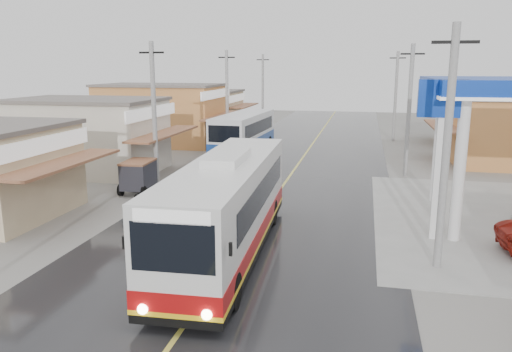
# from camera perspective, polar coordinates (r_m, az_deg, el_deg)

# --- Properties ---
(ground) EXTENTS (120.00, 120.00, 0.00)m
(ground) POSITION_cam_1_polar(r_m,az_deg,el_deg) (18.58, -2.21, -8.62)
(ground) COLOR slate
(ground) RESTS_ON ground
(road) EXTENTS (12.00, 90.00, 0.02)m
(road) POSITION_cam_1_polar(r_m,az_deg,el_deg) (32.77, 4.35, 0.65)
(road) COLOR black
(road) RESTS_ON ground
(centre_line) EXTENTS (0.15, 90.00, 0.01)m
(centre_line) POSITION_cam_1_polar(r_m,az_deg,el_deg) (32.76, 4.35, 0.68)
(centre_line) COLOR #D8CC4C
(centre_line) RESTS_ON road
(shopfronts_left) EXTENTS (11.00, 44.00, 5.20)m
(shopfronts_left) POSITION_cam_1_polar(r_m,az_deg,el_deg) (39.45, -14.06, 2.31)
(shopfronts_left) COLOR tan
(shopfronts_left) RESTS_ON ground
(utility_poles_left) EXTENTS (1.60, 50.00, 8.00)m
(utility_poles_left) POSITION_cam_1_polar(r_m,az_deg,el_deg) (35.34, -6.73, 1.45)
(utility_poles_left) COLOR gray
(utility_poles_left) RESTS_ON ground
(utility_poles_right) EXTENTS (1.60, 36.00, 8.00)m
(utility_poles_right) POSITION_cam_1_polar(r_m,az_deg,el_deg) (32.58, 16.63, 0.08)
(utility_poles_right) COLOR gray
(utility_poles_right) RESTS_ON ground
(coach_bus) EXTENTS (3.12, 11.93, 3.70)m
(coach_bus) POSITION_cam_1_polar(r_m,az_deg,el_deg) (17.83, -3.20, -3.50)
(coach_bus) COLOR silver
(coach_bus) RESTS_ON road
(second_bus) EXTENTS (3.01, 9.58, 3.14)m
(second_bus) POSITION_cam_1_polar(r_m,az_deg,el_deg) (38.20, -1.42, 4.92)
(second_bus) COLOR silver
(second_bus) RESTS_ON road
(cyclist) EXTENTS (0.92, 1.91, 1.98)m
(cyclist) POSITION_cam_1_polar(r_m,az_deg,el_deg) (28.62, -3.85, 0.25)
(cyclist) COLOR black
(cyclist) RESTS_ON ground
(tricycle_near) EXTENTS (1.64, 2.31, 1.76)m
(tricycle_near) POSITION_cam_1_polar(r_m,az_deg,el_deg) (27.40, -13.32, 0.15)
(tricycle_near) COLOR #26262D
(tricycle_near) RESTS_ON ground
(tricycle_far) EXTENTS (1.73, 2.38, 1.69)m
(tricycle_far) POSITION_cam_1_polar(r_m,az_deg,el_deg) (32.06, -13.49, 1.83)
(tricycle_far) COLOR #26262D
(tricycle_far) RESTS_ON ground
(tyre_stack) EXTENTS (0.93, 0.93, 0.48)m
(tyre_stack) POSITION_cam_1_polar(r_m,az_deg,el_deg) (25.50, -12.73, -2.50)
(tyre_stack) COLOR black
(tyre_stack) RESTS_ON ground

